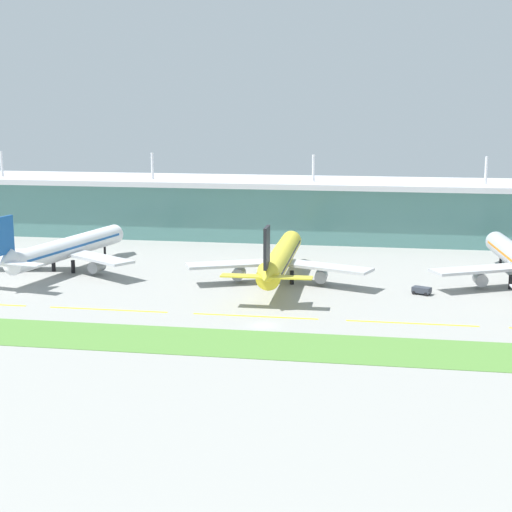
% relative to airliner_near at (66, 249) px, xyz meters
% --- Properties ---
extents(ground_plane, '(600.00, 600.00, 0.00)m').
position_rel_airliner_near_xyz_m(ground_plane, '(63.09, -44.87, -6.44)').
color(ground_plane, gray).
extents(terminal_building, '(288.00, 34.00, 29.31)m').
position_rel_airliner_near_xyz_m(terminal_building, '(63.09, 66.10, 3.92)').
color(terminal_building, slate).
rests_on(terminal_building, ground).
extents(airliner_near, '(47.88, 60.36, 18.90)m').
position_rel_airliner_near_xyz_m(airliner_near, '(0.00, 0.00, 0.00)').
color(airliner_near, white).
rests_on(airliner_near, ground).
extents(airliner_middle, '(48.79, 62.27, 18.90)m').
position_rel_airliner_near_xyz_m(airliner_middle, '(60.97, -4.14, 0.00)').
color(airliner_middle, yellow).
rests_on(airliner_middle, ground).
extents(taxiway_stripe_mid_west, '(28.00, 0.70, 0.04)m').
position_rel_airliner_near_xyz_m(taxiway_stripe_mid_west, '(26.09, -38.11, -6.42)').
color(taxiway_stripe_mid_west, yellow).
rests_on(taxiway_stripe_mid_west, ground).
extents(taxiway_stripe_centre, '(28.00, 0.70, 0.04)m').
position_rel_airliner_near_xyz_m(taxiway_stripe_centre, '(60.09, -38.11, -6.42)').
color(taxiway_stripe_centre, yellow).
rests_on(taxiway_stripe_centre, ground).
extents(taxiway_stripe_mid_east, '(28.00, 0.70, 0.04)m').
position_rel_airliner_near_xyz_m(taxiway_stripe_mid_east, '(94.09, -38.11, -6.42)').
color(taxiway_stripe_mid_east, yellow).
rests_on(taxiway_stripe_mid_east, ground).
extents(grass_verge, '(300.00, 18.00, 0.10)m').
position_rel_airliner_near_xyz_m(grass_verge, '(63.09, -58.39, -6.39)').
color(grass_verge, '#518438').
rests_on(grass_verge, ground).
extents(pushback_tug, '(4.99, 3.97, 1.85)m').
position_rel_airliner_near_xyz_m(pushback_tug, '(97.04, -11.21, -5.34)').
color(pushback_tug, '#333842').
rests_on(pushback_tug, ground).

